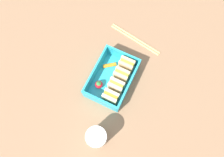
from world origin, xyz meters
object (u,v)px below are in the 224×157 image
object	(u,v)px
chopstick_pair	(135,39)
sandwich_center_right	(111,97)
sandwich_center	(116,86)
carrot_stick_far_left	(110,65)
drinking_glass	(97,137)
sandwich_center_left	(121,75)
sandwich_left	(126,65)
strawberry_far_left	(99,84)

from	to	relation	value
chopstick_pair	sandwich_center_right	bearing A→B (deg)	4.02
sandwich_center	carrot_stick_far_left	world-z (taller)	sandwich_center
carrot_stick_far_left	drinking_glass	size ratio (longest dim) A/B	0.53
sandwich_center_left	sandwich_center	distance (cm)	3.90
sandwich_center_left	chopstick_pair	distance (cm)	16.11
sandwich_left	strawberry_far_left	world-z (taller)	sandwich_left
carrot_stick_far_left	drinking_glass	bearing A→B (deg)	16.96
carrot_stick_far_left	strawberry_far_left	world-z (taller)	strawberry_far_left
sandwich_center_right	carrot_stick_far_left	world-z (taller)	sandwich_center_right
sandwich_center	sandwich_center_right	xyz separation A→B (cm)	(3.90, 0.00, 0.00)
sandwich_center_right	carrot_stick_far_left	size ratio (longest dim) A/B	1.21
strawberry_far_left	chopstick_pair	size ratio (longest dim) A/B	0.16
sandwich_center_left	sandwich_center_right	world-z (taller)	same
strawberry_far_left	chopstick_pair	world-z (taller)	strawberry_far_left
sandwich_center_left	carrot_stick_far_left	world-z (taller)	sandwich_center_left
sandwich_center_left	sandwich_center	xyz separation A→B (cm)	(3.90, 0.00, 0.00)
carrot_stick_far_left	sandwich_center_left	bearing A→B (deg)	67.53
sandwich_center	strawberry_far_left	size ratio (longest dim) A/B	1.68
sandwich_center_left	sandwich_center	world-z (taller)	same
sandwich_left	sandwich_center_left	xyz separation A→B (cm)	(3.90, 0.00, 0.00)
sandwich_center	drinking_glass	size ratio (longest dim) A/B	0.64
sandwich_center_right	drinking_glass	size ratio (longest dim) A/B	0.64
carrot_stick_far_left	drinking_glass	world-z (taller)	drinking_glass
sandwich_left	chopstick_pair	xyz separation A→B (cm)	(-11.74, -1.65, -3.49)
sandwich_center	sandwich_center_right	bearing A→B (deg)	0.00
sandwich_center_right	strawberry_far_left	size ratio (longest dim) A/B	1.68
carrot_stick_far_left	chopstick_pair	world-z (taller)	carrot_stick_far_left
sandwich_left	strawberry_far_left	size ratio (longest dim) A/B	1.68
strawberry_far_left	drinking_glass	size ratio (longest dim) A/B	0.38
sandwich_center_right	carrot_stick_far_left	bearing A→B (deg)	-152.29
sandwich_center	chopstick_pair	distance (cm)	19.92
carrot_stick_far_left	strawberry_far_left	xyz separation A→B (cm)	(7.69, -0.05, 0.79)
carrot_stick_far_left	chopstick_pair	xyz separation A→B (cm)	(-13.48, 3.59, -1.45)
sandwich_center_left	sandwich_center	size ratio (longest dim) A/B	1.00
sandwich_left	sandwich_center_right	bearing A→B (deg)	0.00
chopstick_pair	strawberry_far_left	bearing A→B (deg)	-9.76
sandwich_center	drinking_glass	xyz separation A→B (cm)	(16.47, 1.64, 0.27)
sandwich_center_left	sandwich_center_right	distance (cm)	7.81
sandwich_center_left	carrot_stick_far_left	xyz separation A→B (cm)	(-2.17, -5.24, -2.04)
strawberry_far_left	drinking_glass	distance (cm)	16.46
sandwich_left	chopstick_pair	size ratio (longest dim) A/B	0.27
drinking_glass	sandwich_center_right	bearing A→B (deg)	-172.57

